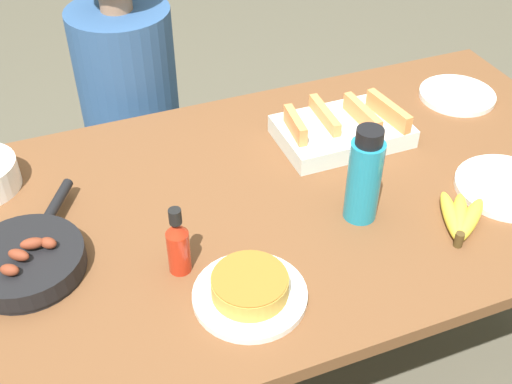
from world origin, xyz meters
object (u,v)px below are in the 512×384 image
banana_bunch (461,218)px  frittata_plate_center (250,290)px  melon_tray (343,129)px  water_bottle (364,177)px  skillet (27,260)px  hot_sauce_bottle (178,244)px  empty_plate_near_front (507,187)px  person_figure (135,137)px  empty_plate_far_left (457,95)px

banana_bunch → frittata_plate_center: size_ratio=0.76×
melon_tray → frittata_plate_center: 0.61m
frittata_plate_center → water_bottle: water_bottle is taller
skillet → melon_tray: bearing=-48.3°
skillet → hot_sauce_bottle: 0.32m
hot_sauce_bottle → water_bottle: bearing=1.7°
empty_plate_near_front → person_figure: 1.16m
hot_sauce_bottle → empty_plate_near_front: bearing=-2.6°
melon_tray → person_figure: (-0.46, 0.53, -0.25)m
skillet → person_figure: (0.37, 0.72, -0.25)m
skillet → empty_plate_near_front: bearing=-68.7°
melon_tray → water_bottle: (-0.10, -0.29, 0.08)m
empty_plate_near_front → water_bottle: 0.39m
frittata_plate_center → empty_plate_far_left: (0.84, 0.50, -0.02)m
melon_tray → empty_plate_near_front: size_ratio=1.36×
banana_bunch → person_figure: 1.11m
banana_bunch → hot_sauce_bottle: size_ratio=1.08×
melon_tray → frittata_plate_center: (-0.43, -0.43, -0.01)m
skillet → frittata_plate_center: bearing=-92.0°
banana_bunch → frittata_plate_center: 0.52m
skillet → hot_sauce_bottle: hot_sauce_bottle is taller
banana_bunch → water_bottle: water_bottle is taller
skillet → frittata_plate_center: 0.47m
empty_plate_near_front → empty_plate_far_left: (0.14, 0.40, 0.00)m
empty_plate_far_left → water_bottle: (-0.52, -0.35, 0.10)m
melon_tray → water_bottle: size_ratio=1.42×
melon_tray → hot_sauce_bottle: 0.62m
empty_plate_far_left → water_bottle: 0.63m
empty_plate_far_left → water_bottle: size_ratio=0.92×
hot_sauce_bottle → person_figure: (0.07, 0.83, -0.29)m
melon_tray → water_bottle: bearing=-109.9°
empty_plate_far_left → skillet: bearing=-168.5°
banana_bunch → empty_plate_near_front: size_ratio=0.71×
banana_bunch → hot_sauce_bottle: (-0.63, 0.10, 0.05)m
banana_bunch → frittata_plate_center: (-0.52, -0.03, 0.01)m
banana_bunch → empty_plate_far_left: (0.32, 0.46, -0.01)m
empty_plate_far_left → hot_sauce_bottle: 1.02m
empty_plate_far_left → melon_tray: bearing=-170.8°
frittata_plate_center → empty_plate_far_left: frittata_plate_center is taller
melon_tray → frittata_plate_center: bearing=-135.0°
frittata_plate_center → hot_sauce_bottle: size_ratio=1.41×
skillet → person_figure: 0.84m
empty_plate_near_front → hot_sauce_bottle: bearing=177.4°
hot_sauce_bottle → person_figure: 0.88m
melon_tray → skillet: 0.85m
frittata_plate_center → skillet: bearing=148.9°
melon_tray → frittata_plate_center: melon_tray is taller
empty_plate_far_left → hot_sauce_bottle: (-0.95, -0.37, 0.06)m
banana_bunch → empty_plate_far_left: banana_bunch is taller
hot_sauce_bottle → melon_tray: bearing=29.3°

